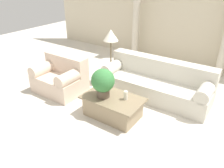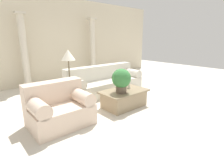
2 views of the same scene
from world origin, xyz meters
name	(u,v)px [view 1 (image 1 of 2)]	position (x,y,z in m)	size (l,w,h in m)	color
ground_plane	(126,107)	(0.00, 0.00, 0.00)	(16.00, 16.00, 0.00)	silver
wall_back	(185,11)	(0.00, 3.25, 1.60)	(10.00, 0.06, 3.20)	beige
sofa_long	(156,82)	(0.31, 0.81, 0.34)	(2.47, 0.85, 0.85)	beige
loveseat	(61,77)	(-1.70, -0.25, 0.36)	(1.17, 0.85, 0.85)	beige
coffee_table	(113,107)	(-0.06, -0.44, 0.22)	(1.18, 0.72, 0.43)	#998466
potted_plant	(103,82)	(-0.23, -0.51, 0.75)	(0.46, 0.46, 0.58)	brown
pillar_candle	(126,95)	(0.19, -0.36, 0.52)	(0.08, 0.08, 0.18)	silver
floor_lamp	(111,39)	(-0.92, 0.74, 1.19)	(0.36, 0.36, 1.41)	brown
column_left	(136,19)	(-1.41, 2.86, 1.27)	(0.31, 0.31, 2.49)	beige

